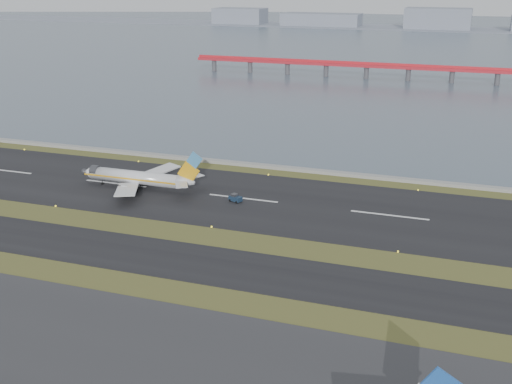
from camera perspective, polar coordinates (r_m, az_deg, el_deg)
ground at (r=151.04m, az=-5.07°, el=-4.20°), size 1000.00×1000.00×0.00m
apron_strip at (r=109.22m, az=-17.21°, el=-14.82°), size 1000.00×50.00×0.10m
taxiway_strip at (r=141.13m, az=-7.05°, el=-5.98°), size 1000.00×18.00×0.10m
runway_strip at (r=176.89m, az=-1.14°, el=-0.57°), size 1000.00×45.00×0.10m
seawall at (r=203.76m, az=1.76°, el=2.22°), size 1000.00×2.50×1.00m
bay_water at (r=592.18m, az=13.69°, el=12.73°), size 1400.00×800.00×1.30m
red_pier at (r=381.82m, az=13.42°, el=10.66°), size 260.00×5.00×10.20m
far_shoreline at (r=749.57m, az=16.12°, el=14.22°), size 1400.00×80.00×60.50m
airliner at (r=186.30m, az=-10.31°, el=1.24°), size 38.52×32.89×12.80m
pushback_tug at (r=174.11m, az=-1.85°, el=-0.55°), size 3.95×3.09×2.23m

